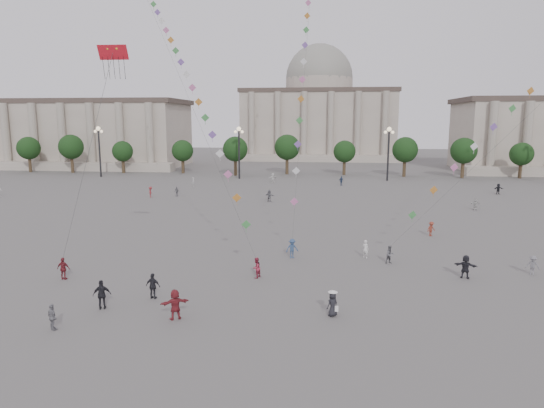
# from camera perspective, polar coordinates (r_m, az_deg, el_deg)

# --- Properties ---
(ground) EXTENTS (360.00, 360.00, 0.00)m
(ground) POSITION_cam_1_polar(r_m,az_deg,el_deg) (30.79, 0.51, -13.20)
(ground) COLOR #5A5754
(ground) RESTS_ON ground
(hall_west) EXTENTS (84.00, 26.22, 17.20)m
(hall_west) POSITION_cam_1_polar(r_m,az_deg,el_deg) (144.86, -26.32, 7.45)
(hall_west) COLOR #A5988B
(hall_west) RESTS_ON ground
(hall_central) EXTENTS (48.30, 34.30, 35.50)m
(hall_central) POSITION_cam_1_polar(r_m,az_deg,el_deg) (157.43, 5.49, 10.65)
(hall_central) COLOR #A5988B
(hall_central) RESTS_ON ground
(tree_row) EXTENTS (137.12, 5.12, 8.00)m
(tree_row) POSITION_cam_1_polar(r_m,az_deg,el_deg) (106.41, 4.91, 6.27)
(tree_row) COLOR #372B1B
(tree_row) RESTS_ON ground
(lamp_post_far_west) EXTENTS (2.00, 0.90, 10.65)m
(lamp_post_far_west) POSITION_cam_1_polar(r_m,az_deg,el_deg) (109.34, -19.69, 6.86)
(lamp_post_far_west) COLOR #262628
(lamp_post_far_west) RESTS_ON ground
(lamp_post_mid_west) EXTENTS (2.00, 0.90, 10.65)m
(lamp_post_mid_west) POSITION_cam_1_polar(r_m,az_deg,el_deg) (99.90, -3.91, 7.18)
(lamp_post_mid_west) COLOR #262628
(lamp_post_mid_west) RESTS_ON ground
(lamp_post_mid_east) EXTENTS (2.00, 0.90, 10.65)m
(lamp_post_mid_east) POSITION_cam_1_polar(r_m,az_deg,el_deg) (99.02, 13.56, 6.90)
(lamp_post_mid_east) COLOR #262628
(lamp_post_mid_east) RESTS_ON ground
(person_crowd_0) EXTENTS (1.09, 0.89, 1.73)m
(person_crowd_0) POSITION_cam_1_polar(r_m,az_deg,el_deg) (90.83, 8.15, 2.72)
(person_crowd_0) COLOR navy
(person_crowd_0) RESTS_ON ground
(person_crowd_3) EXTENTS (1.79, 1.07, 1.84)m
(person_crowd_3) POSITION_cam_1_polar(r_m,az_deg,el_deg) (40.39, 21.81, -6.86)
(person_crowd_3) COLOR #222228
(person_crowd_3) RESTS_ON ground
(person_crowd_4) EXTENTS (1.71, 1.50, 1.87)m
(person_crowd_4) POSITION_cam_1_polar(r_m,az_deg,el_deg) (93.91, 0.10, 3.10)
(person_crowd_4) COLOR white
(person_crowd_4) RESTS_ON ground
(person_crowd_6) EXTENTS (1.15, 0.93, 1.55)m
(person_crowd_6) POSITION_cam_1_polar(r_m,az_deg,el_deg) (43.51, 28.33, -6.37)
(person_crowd_6) COLOR slate
(person_crowd_6) RESTS_ON ground
(person_crowd_7) EXTENTS (1.51, 0.75, 1.56)m
(person_crowd_7) POSITION_cam_1_polar(r_m,az_deg,el_deg) (70.95, 22.80, -0.04)
(person_crowd_7) COLOR beige
(person_crowd_7) RESTS_ON ground
(person_crowd_8) EXTENTS (1.15, 1.03, 1.54)m
(person_crowd_8) POSITION_cam_1_polar(r_m,az_deg,el_deg) (53.53, 18.22, -2.79)
(person_crowd_8) COLOR maroon
(person_crowd_8) RESTS_ON ground
(person_crowd_9) EXTENTS (1.71, 0.97, 1.75)m
(person_crowd_9) POSITION_cam_1_polar(r_m,az_deg,el_deg) (87.52, 25.08, 1.62)
(person_crowd_9) COLOR black
(person_crowd_9) RESTS_ON ground
(person_crowd_10) EXTENTS (0.43, 0.63, 1.69)m
(person_crowd_10) POSITION_cam_1_polar(r_m,az_deg,el_deg) (89.49, -9.23, 2.57)
(person_crowd_10) COLOR #B3B4B0
(person_crowd_10) RESTS_ON ground
(person_crowd_12) EXTENTS (1.68, 1.31, 1.77)m
(person_crowd_12) POSITION_cam_1_polar(r_m,az_deg,el_deg) (72.10, -0.32, 0.98)
(person_crowd_12) COLOR slate
(person_crowd_12) RESTS_ON ground
(person_crowd_13) EXTENTS (0.71, 0.67, 1.62)m
(person_crowd_13) POSITION_cam_1_polar(r_m,az_deg,el_deg) (43.72, 10.94, -5.21)
(person_crowd_13) COLOR silver
(person_crowd_13) RESTS_ON ground
(person_crowd_16) EXTENTS (0.95, 0.64, 1.50)m
(person_crowd_16) POSITION_cam_1_polar(r_m,az_deg,el_deg) (78.68, -11.15, 1.44)
(person_crowd_16) COLOR slate
(person_crowd_16) RESTS_ON ground
(person_crowd_17) EXTENTS (0.88, 1.22, 1.70)m
(person_crowd_17) POSITION_cam_1_polar(r_m,az_deg,el_deg) (78.37, -14.09, 1.37)
(person_crowd_17) COLOR maroon
(person_crowd_17) RESTS_ON ground
(tourist_0) EXTENTS (1.03, 0.47, 1.73)m
(tourist_0) POSITION_cam_1_polar(r_m,az_deg,el_deg) (40.51, -23.33, -7.00)
(tourist_0) COLOR maroon
(tourist_0) RESTS_ON ground
(tourist_1) EXTENTS (1.10, 0.58, 1.79)m
(tourist_1) POSITION_cam_1_polar(r_m,az_deg,el_deg) (34.41, -13.82, -9.36)
(tourist_1) COLOR black
(tourist_1) RESTS_ON ground
(tourist_2) EXTENTS (1.81, 1.35, 1.90)m
(tourist_2) POSITION_cam_1_polar(r_m,az_deg,el_deg) (30.77, -11.33, -11.51)
(tourist_2) COLOR maroon
(tourist_2) RESTS_ON ground
(tourist_3) EXTENTS (0.98, 0.85, 1.58)m
(tourist_3) POSITION_cam_1_polar(r_m,az_deg,el_deg) (31.49, -24.42, -12.03)
(tourist_3) COLOR slate
(tourist_3) RESTS_ON ground
(tourist_4) EXTENTS (1.22, 0.83, 1.93)m
(tourist_4) POSITION_cam_1_polar(r_m,az_deg,el_deg) (33.54, -19.37, -10.03)
(tourist_4) COLOR black
(tourist_4) RESTS_ON ground
(kite_flyer_0) EXTENTS (0.91, 0.98, 1.62)m
(kite_flyer_0) POSITION_cam_1_polar(r_m,az_deg,el_deg) (37.68, -1.86, -7.51)
(kite_flyer_0) COLOR #99293F
(kite_flyer_0) RESTS_ON ground
(kite_flyer_1) EXTENTS (1.28, 1.01, 1.74)m
(kite_flyer_1) POSITION_cam_1_polar(r_m,az_deg,el_deg) (42.91, 2.38, -5.25)
(kite_flyer_1) COLOR #31496E
(kite_flyer_1) RESTS_ON ground
(kite_flyer_2) EXTENTS (0.92, 0.83, 1.54)m
(kite_flyer_2) POSITION_cam_1_polar(r_m,az_deg,el_deg) (42.53, 13.71, -5.80)
(kite_flyer_2) COLOR slate
(kite_flyer_2) RESTS_ON ground
(hat_person) EXTENTS (0.90, 0.86, 1.69)m
(hat_person) POSITION_cam_1_polar(r_m,az_deg,el_deg) (30.91, 7.15, -11.52)
(hat_person) COLOR black
(hat_person) RESTS_ON ground
(dragon_kite) EXTENTS (3.18, 1.15, 16.16)m
(dragon_kite) POSITION_cam_1_polar(r_m,az_deg,el_deg) (38.78, -18.19, 15.41)
(dragon_kite) COLOR red
(dragon_kite) RESTS_ON ground
(kite_train_west) EXTENTS (23.60, 36.08, 55.76)m
(kite_train_west) POSITION_cam_1_polar(r_m,az_deg,el_deg) (58.39, -11.79, 17.79)
(kite_train_west) COLOR #3F3F3F
(kite_train_west) RESTS_ON ground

